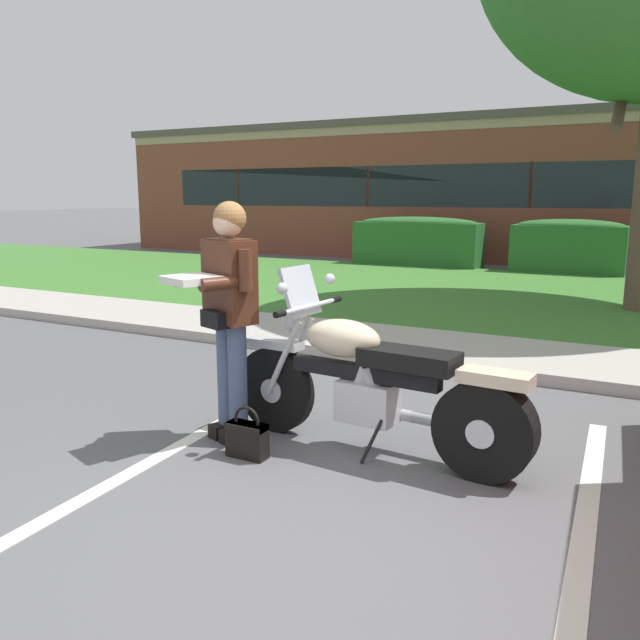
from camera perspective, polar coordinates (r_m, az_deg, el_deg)
The scene contains 12 objects.
ground_plane at distance 3.64m, azimuth -0.90°, elevation -17.67°, with size 140.00×140.00×0.00m, color #565659.
curb_strip at distance 6.58m, azimuth 13.53°, elevation -4.23°, with size 60.00×0.20×0.12m, color #ADA89E.
concrete_walk at distance 7.39m, azimuth 15.21°, elevation -2.82°, with size 60.00×1.50×0.08m, color #ADA89E.
grass_lawn at distance 11.68m, azimuth 20.16°, elevation 1.79°, with size 60.00×7.37×0.06m, color #3D752D.
stall_stripe_0 at distance 4.51m, azimuth -15.06°, elevation -12.12°, with size 0.12×4.40×0.01m, color silver.
stall_stripe_1 at distance 3.47m, azimuth 21.82°, elevation -19.98°, with size 0.12×4.40×0.01m, color silver.
motorcycle at distance 4.38m, azimuth 5.41°, elevation -5.75°, with size 2.24×0.82×1.26m.
rider_person at distance 4.58m, azimuth -8.15°, elevation 1.57°, with size 0.55×0.65×1.70m.
handbag at distance 4.45m, azimuth -6.44°, elevation -10.18°, with size 0.28×0.13×0.36m.
hedge_left at distance 16.31m, azimuth 8.57°, elevation 6.92°, with size 3.13×0.90×1.24m.
hedge_center_left at distance 15.49m, azimuth 21.03°, elevation 6.12°, with size 2.40×0.90×1.24m.
brick_building at distance 22.03m, azimuth 20.47°, elevation 10.66°, with size 25.84×10.37×3.83m.
Camera 1 is at (1.55, -2.79, 1.74)m, focal length 36.35 mm.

